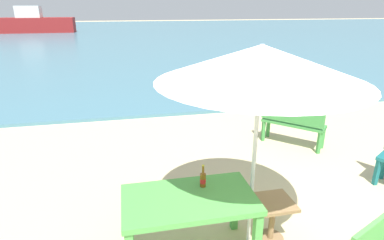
{
  "coord_description": "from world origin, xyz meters",
  "views": [
    {
      "loc": [
        -1.8,
        -2.53,
        2.65
      ],
      "look_at": [
        -0.61,
        3.0,
        0.6
      ],
      "focal_mm": 29.72,
      "sensor_mm": 36.0,
      "label": 1
    }
  ],
  "objects_px": {
    "bench_green_right": "(293,120)",
    "swimmer_person": "(220,84)",
    "patio_umbrella": "(261,63)",
    "boat_sailboat": "(36,23)",
    "beer_bottle_amber": "(203,179)",
    "picnic_table_green": "(189,206)",
    "side_table_wood": "(272,215)"
  },
  "relations": [
    {
      "from": "picnic_table_green",
      "to": "patio_umbrella",
      "type": "height_order",
      "value": "patio_umbrella"
    },
    {
      "from": "beer_bottle_amber",
      "to": "bench_green_right",
      "type": "distance_m",
      "value": 3.34
    },
    {
      "from": "swimmer_person",
      "to": "boat_sailboat",
      "type": "height_order",
      "value": "boat_sailboat"
    },
    {
      "from": "boat_sailboat",
      "to": "patio_umbrella",
      "type": "bearing_deg",
      "value": -73.6
    },
    {
      "from": "side_table_wood",
      "to": "boat_sailboat",
      "type": "height_order",
      "value": "boat_sailboat"
    },
    {
      "from": "side_table_wood",
      "to": "swimmer_person",
      "type": "height_order",
      "value": "side_table_wood"
    },
    {
      "from": "beer_bottle_amber",
      "to": "boat_sailboat",
      "type": "distance_m",
      "value": 33.55
    },
    {
      "from": "patio_umbrella",
      "to": "boat_sailboat",
      "type": "bearing_deg",
      "value": 106.4
    },
    {
      "from": "swimmer_person",
      "to": "boat_sailboat",
      "type": "xyz_separation_m",
      "value": [
        -11.22,
        25.65,
        0.75
      ]
    },
    {
      "from": "side_table_wood",
      "to": "swimmer_person",
      "type": "xyz_separation_m",
      "value": [
        1.41,
        6.79,
        -0.11
      ]
    },
    {
      "from": "beer_bottle_amber",
      "to": "boat_sailboat",
      "type": "bearing_deg",
      "value": 105.56
    },
    {
      "from": "bench_green_right",
      "to": "swimmer_person",
      "type": "relative_size",
      "value": 2.7
    },
    {
      "from": "beer_bottle_amber",
      "to": "swimmer_person",
      "type": "xyz_separation_m",
      "value": [
        2.22,
        6.67,
        -0.61
      ]
    },
    {
      "from": "beer_bottle_amber",
      "to": "side_table_wood",
      "type": "distance_m",
      "value": 0.96
    },
    {
      "from": "picnic_table_green",
      "to": "side_table_wood",
      "type": "xyz_separation_m",
      "value": [
        1.0,
        0.04,
        -0.3
      ]
    },
    {
      "from": "patio_umbrella",
      "to": "side_table_wood",
      "type": "distance_m",
      "value": 1.78
    },
    {
      "from": "picnic_table_green",
      "to": "patio_umbrella",
      "type": "xyz_separation_m",
      "value": [
        0.73,
        0.08,
        1.47
      ]
    },
    {
      "from": "beer_bottle_amber",
      "to": "boat_sailboat",
      "type": "xyz_separation_m",
      "value": [
        -9.0,
        32.32,
        0.14
      ]
    },
    {
      "from": "patio_umbrella",
      "to": "side_table_wood",
      "type": "xyz_separation_m",
      "value": [
        0.27,
        -0.03,
        -1.76
      ]
    },
    {
      "from": "patio_umbrella",
      "to": "boat_sailboat",
      "type": "height_order",
      "value": "boat_sailboat"
    },
    {
      "from": "picnic_table_green",
      "to": "swimmer_person",
      "type": "height_order",
      "value": "picnic_table_green"
    },
    {
      "from": "side_table_wood",
      "to": "bench_green_right",
      "type": "distance_m",
      "value": 2.91
    },
    {
      "from": "beer_bottle_amber",
      "to": "patio_umbrella",
      "type": "height_order",
      "value": "patio_umbrella"
    },
    {
      "from": "beer_bottle_amber",
      "to": "patio_umbrella",
      "type": "relative_size",
      "value": 0.12
    },
    {
      "from": "bench_green_right",
      "to": "boat_sailboat",
      "type": "xyz_separation_m",
      "value": [
        -11.38,
        30.0,
        0.45
      ]
    },
    {
      "from": "patio_umbrella",
      "to": "boat_sailboat",
      "type": "relative_size",
      "value": 0.33
    },
    {
      "from": "side_table_wood",
      "to": "boat_sailboat",
      "type": "xyz_separation_m",
      "value": [
        -9.81,
        32.45,
        0.64
      ]
    },
    {
      "from": "beer_bottle_amber",
      "to": "swimmer_person",
      "type": "height_order",
      "value": "beer_bottle_amber"
    },
    {
      "from": "patio_umbrella",
      "to": "swimmer_person",
      "type": "height_order",
      "value": "patio_umbrella"
    },
    {
      "from": "picnic_table_green",
      "to": "boat_sailboat",
      "type": "distance_m",
      "value": 33.67
    },
    {
      "from": "patio_umbrella",
      "to": "boat_sailboat",
      "type": "distance_m",
      "value": 33.81
    },
    {
      "from": "beer_bottle_amber",
      "to": "patio_umbrella",
      "type": "bearing_deg",
      "value": -10.09
    }
  ]
}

